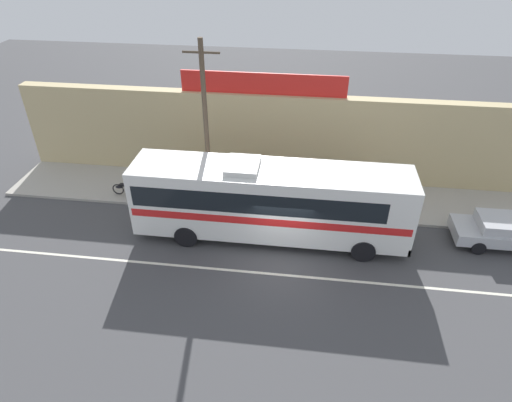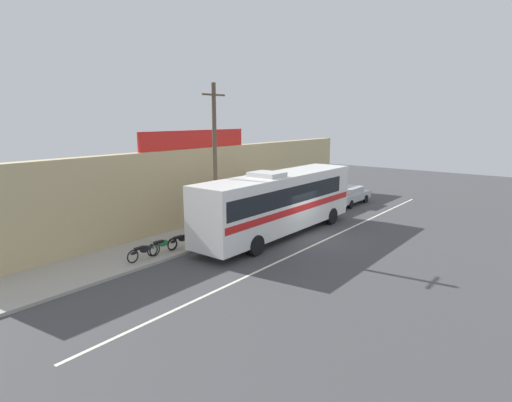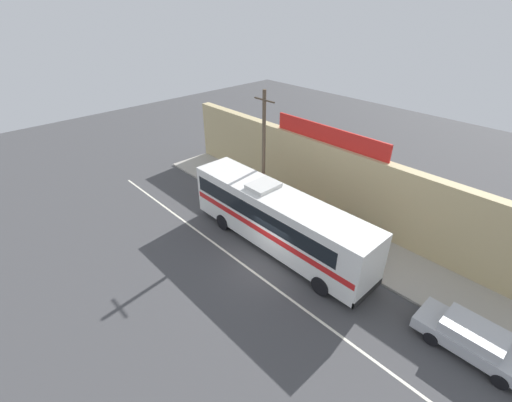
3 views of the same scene
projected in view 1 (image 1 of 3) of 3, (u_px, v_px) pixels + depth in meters
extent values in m
plane|color=#444447|center=(281.00, 262.00, 19.01)|extent=(70.00, 70.00, 0.00)
cube|color=#A8A399|center=(289.00, 196.00, 23.26)|extent=(30.00, 3.60, 0.14)
cube|color=tan|center=(293.00, 138.00, 23.75)|extent=(30.00, 0.70, 4.80)
cube|color=red|center=(263.00, 84.00, 22.30)|extent=(8.53, 0.12, 1.10)
cube|color=silver|center=(279.00, 275.00, 18.34)|extent=(30.00, 0.14, 0.01)
cube|color=white|center=(270.00, 200.00, 19.43)|extent=(12.18, 2.48, 3.10)
cube|color=black|center=(260.00, 189.00, 19.18)|extent=(10.72, 2.50, 0.96)
cube|color=red|center=(270.00, 206.00, 19.59)|extent=(11.94, 2.50, 0.36)
cube|color=black|center=(413.00, 202.00, 18.53)|extent=(0.04, 2.23, 1.40)
cube|color=black|center=(405.00, 236.00, 19.53)|extent=(0.12, 2.48, 0.36)
cube|color=silver|center=(243.00, 165.00, 18.64)|extent=(1.40, 1.74, 0.24)
cylinder|color=black|center=(360.00, 219.00, 20.75)|extent=(1.04, 0.32, 1.04)
cylinder|color=black|center=(363.00, 250.00, 18.84)|extent=(1.04, 0.32, 1.04)
cylinder|color=black|center=(198.00, 207.00, 21.59)|extent=(1.04, 0.32, 1.04)
cylinder|color=black|center=(186.00, 236.00, 19.68)|extent=(1.04, 0.32, 1.04)
cube|color=#B7BABF|center=(506.00, 233.00, 19.70)|extent=(4.57, 1.79, 0.56)
cube|color=#B7BABF|center=(507.00, 224.00, 19.42)|extent=(2.38, 1.61, 0.48)
cylinder|color=black|center=(468.00, 225.00, 20.71)|extent=(0.62, 0.20, 0.62)
cylinder|color=black|center=(478.00, 248.00, 19.31)|extent=(0.62, 0.20, 0.62)
cylinder|color=brown|center=(206.00, 131.00, 20.11)|extent=(0.22, 0.22, 8.26)
cylinder|color=brown|center=(201.00, 52.00, 18.16)|extent=(1.60, 0.10, 0.10)
torus|color=black|center=(184.00, 194.00, 22.69)|extent=(0.62, 0.06, 0.62)
torus|color=black|center=(160.00, 193.00, 22.83)|extent=(0.62, 0.06, 0.62)
cylinder|color=silver|center=(182.00, 189.00, 22.53)|extent=(0.34, 0.04, 0.65)
cylinder|color=silver|center=(179.00, 184.00, 22.37)|extent=(0.03, 0.56, 0.03)
ellipsoid|color=black|center=(173.00, 191.00, 22.65)|extent=(0.56, 0.22, 0.34)
cube|color=black|center=(167.00, 188.00, 22.62)|extent=(0.52, 0.20, 0.10)
ellipsoid|color=black|center=(161.00, 190.00, 22.74)|extent=(0.36, 0.14, 0.16)
torus|color=black|center=(141.00, 191.00, 22.97)|extent=(0.62, 0.06, 0.62)
torus|color=black|center=(118.00, 189.00, 23.11)|extent=(0.62, 0.06, 0.62)
cylinder|color=silver|center=(139.00, 186.00, 22.82)|extent=(0.34, 0.04, 0.65)
cylinder|color=silver|center=(136.00, 180.00, 22.65)|extent=(0.03, 0.56, 0.03)
ellipsoid|color=black|center=(130.00, 187.00, 22.93)|extent=(0.56, 0.22, 0.34)
cube|color=black|center=(124.00, 185.00, 22.90)|extent=(0.52, 0.20, 0.10)
ellipsoid|color=black|center=(119.00, 187.00, 23.02)|extent=(0.36, 0.14, 0.16)
torus|color=black|center=(162.00, 192.00, 22.91)|extent=(0.62, 0.06, 0.62)
torus|color=black|center=(140.00, 190.00, 23.04)|extent=(0.62, 0.06, 0.62)
cylinder|color=silver|center=(160.00, 187.00, 22.75)|extent=(0.34, 0.04, 0.65)
cylinder|color=silver|center=(158.00, 181.00, 22.58)|extent=(0.03, 0.56, 0.03)
ellipsoid|color=#237F38|center=(152.00, 188.00, 22.87)|extent=(0.56, 0.22, 0.34)
cube|color=black|center=(146.00, 186.00, 22.83)|extent=(0.52, 0.20, 0.10)
ellipsoid|color=#237F38|center=(141.00, 188.00, 22.95)|extent=(0.36, 0.14, 0.16)
cylinder|color=black|center=(332.00, 186.00, 23.21)|extent=(0.13, 0.13, 0.77)
cylinder|color=black|center=(332.00, 188.00, 23.06)|extent=(0.13, 0.13, 0.77)
cylinder|color=#23519E|center=(333.00, 176.00, 22.76)|extent=(0.30, 0.30, 0.57)
sphere|color=#A37556|center=(334.00, 169.00, 22.53)|extent=(0.21, 0.21, 0.21)
cylinder|color=#23519E|center=(333.00, 174.00, 22.91)|extent=(0.08, 0.08, 0.53)
cylinder|color=#23519E|center=(333.00, 178.00, 22.58)|extent=(0.08, 0.08, 0.53)
cylinder|color=navy|center=(371.00, 199.00, 22.19)|extent=(0.13, 0.13, 0.80)
cylinder|color=navy|center=(372.00, 201.00, 22.04)|extent=(0.13, 0.13, 0.80)
cylinder|color=white|center=(374.00, 188.00, 21.73)|extent=(0.30, 0.30, 0.60)
sphere|color=#A37556|center=(375.00, 180.00, 21.48)|extent=(0.22, 0.22, 0.22)
cylinder|color=white|center=(373.00, 185.00, 21.88)|extent=(0.08, 0.08, 0.55)
cylinder|color=white|center=(374.00, 189.00, 21.55)|extent=(0.08, 0.08, 0.55)
cylinder|color=black|center=(327.00, 195.00, 22.46)|extent=(0.13, 0.13, 0.81)
cylinder|color=black|center=(327.00, 197.00, 22.31)|extent=(0.13, 0.13, 0.81)
cylinder|color=#23519E|center=(328.00, 184.00, 21.99)|extent=(0.30, 0.30, 0.61)
sphere|color=#A37556|center=(329.00, 176.00, 21.74)|extent=(0.22, 0.22, 0.22)
cylinder|color=#23519E|center=(328.00, 182.00, 22.14)|extent=(0.08, 0.08, 0.56)
cylinder|color=#23519E|center=(328.00, 186.00, 21.81)|extent=(0.08, 0.08, 0.56)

